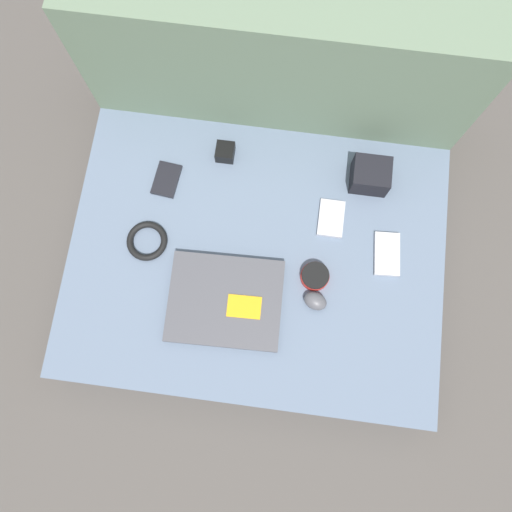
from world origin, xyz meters
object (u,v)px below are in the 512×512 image
object	(u,v)px
laptop	(225,301)
camera_pouch	(370,175)
computer_mouse	(315,301)
phone_black	(166,180)
charger_brick	(225,152)
speaker_puck	(315,276)
phone_small	(387,254)
phone_silver	(331,218)

from	to	relation	value
laptop	camera_pouch	xyz separation A→B (m)	(0.35, 0.40, 0.02)
computer_mouse	phone_black	size ratio (longest dim) A/B	0.70
computer_mouse	charger_brick	size ratio (longest dim) A/B	1.40
speaker_puck	charger_brick	bearing A→B (deg)	131.98
speaker_puck	phone_black	xyz separation A→B (m)	(-0.45, 0.23, -0.01)
laptop	charger_brick	bearing A→B (deg)	96.34
phone_black	phone_small	bearing A→B (deg)	-6.22
phone_small	charger_brick	world-z (taller)	charger_brick
laptop	charger_brick	distance (m)	0.43
phone_small	computer_mouse	bearing A→B (deg)	-143.06
speaker_puck	camera_pouch	distance (m)	0.33
computer_mouse	phone_silver	distance (m)	0.24
computer_mouse	phone_small	distance (m)	0.24
laptop	phone_small	size ratio (longest dim) A/B	2.46
phone_silver	phone_black	xyz separation A→B (m)	(-0.48, 0.05, -0.00)
phone_black	phone_silver	bearing A→B (deg)	-0.60
phone_black	phone_small	size ratio (longest dim) A/B	0.85
speaker_puck	computer_mouse	bearing A→B (deg)	-83.57
phone_black	phone_small	xyz separation A→B (m)	(0.64, -0.14, 0.00)
laptop	phone_silver	distance (m)	0.38
phone_small	charger_brick	bearing A→B (deg)	150.39
speaker_puck	phone_small	size ratio (longest dim) A/B	0.62
charger_brick	camera_pouch	bearing A→B (deg)	-3.48
phone_small	camera_pouch	xyz separation A→B (m)	(-0.07, 0.21, 0.03)
phone_silver	charger_brick	distance (m)	0.36
phone_small	speaker_puck	bearing A→B (deg)	-158.56
phone_black	phone_small	distance (m)	0.66
phone_silver	camera_pouch	xyz separation A→B (m)	(0.09, 0.13, 0.03)
phone_small	camera_pouch	bearing A→B (deg)	104.60
phone_black	charger_brick	distance (m)	0.19
phone_silver	charger_brick	world-z (taller)	charger_brick
phone_silver	camera_pouch	bearing A→B (deg)	54.45
laptop	speaker_puck	xyz separation A→B (m)	(0.23, 0.10, 0.00)
laptop	camera_pouch	world-z (taller)	camera_pouch
speaker_puck	phone_silver	distance (m)	0.18
phone_silver	laptop	bearing A→B (deg)	-133.40
phone_black	camera_pouch	size ratio (longest dim) A/B	1.03
phone_small	charger_brick	distance (m)	0.54
phone_silver	computer_mouse	bearing A→B (deg)	-94.67
camera_pouch	laptop	bearing A→B (deg)	-131.46
laptop	computer_mouse	xyz separation A→B (m)	(0.24, 0.03, 0.00)
phone_silver	phone_black	distance (m)	0.48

